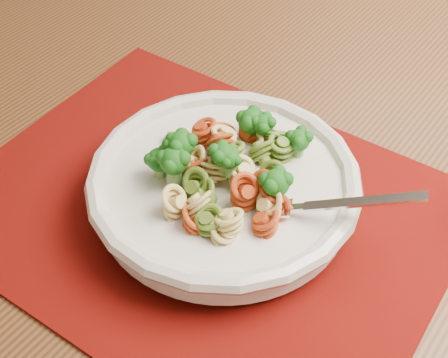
# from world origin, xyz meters

# --- Properties ---
(dining_table) EXTENTS (1.74, 1.48, 0.76)m
(dining_table) POSITION_xyz_m (-0.49, -0.39, 0.66)
(dining_table) COLOR brown
(dining_table) RESTS_ON ground
(placemat) EXTENTS (0.60, 0.54, 0.00)m
(placemat) POSITION_xyz_m (-0.58, -0.51, 0.76)
(placemat) COLOR #600B04
(placemat) RESTS_ON dining_table
(pasta_bowl) EXTENTS (0.28, 0.28, 0.05)m
(pasta_bowl) POSITION_xyz_m (-0.56, -0.50, 0.79)
(pasta_bowl) COLOR beige
(pasta_bowl) RESTS_ON placemat
(pasta_broccoli_heap) EXTENTS (0.23, 0.23, 0.06)m
(pasta_broccoli_heap) POSITION_xyz_m (-0.56, -0.50, 0.81)
(pasta_broccoli_heap) COLOR #D7B66A
(pasta_broccoli_heap) RESTS_ON pasta_bowl
(fork) EXTENTS (0.18, 0.03, 0.08)m
(fork) POSITION_xyz_m (-0.50, -0.54, 0.81)
(fork) COLOR silver
(fork) RESTS_ON pasta_bowl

